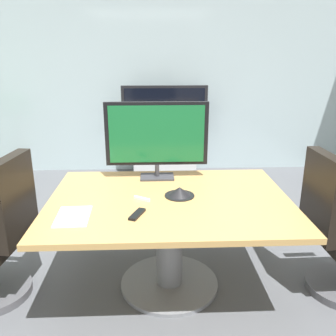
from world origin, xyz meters
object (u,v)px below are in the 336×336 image
at_px(tv_monitor, 157,136).
at_px(wall_display_unit, 165,146).
at_px(conference_table, 169,222).
at_px(remote_control, 137,214).
at_px(conference_phone, 180,192).

distance_m(tv_monitor, wall_display_unit, 2.28).
distance_m(conference_table, wall_display_unit, 2.64).
relative_size(wall_display_unit, remote_control, 7.71).
distance_m(conference_phone, remote_control, 0.44).
bearing_deg(tv_monitor, remote_control, -100.80).
bearing_deg(conference_table, remote_control, -128.83).
relative_size(tv_monitor, conference_phone, 3.82).
xyz_separation_m(conference_table, wall_display_unit, (0.05, 2.64, -0.11)).
distance_m(wall_display_unit, remote_control, 2.94).
height_order(wall_display_unit, conference_phone, wall_display_unit).
bearing_deg(remote_control, conference_phone, 68.72).
height_order(tv_monitor, conference_phone, tv_monitor).
height_order(wall_display_unit, remote_control, wall_display_unit).
distance_m(tv_monitor, conference_phone, 0.55).
bearing_deg(conference_phone, conference_table, -152.90).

